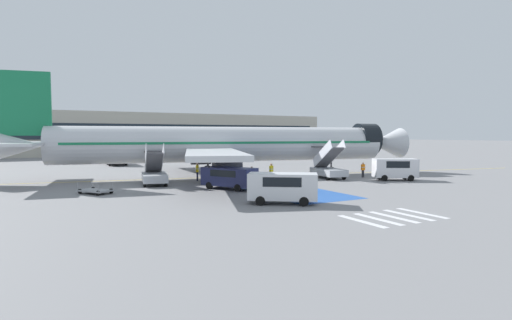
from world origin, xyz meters
TOP-DOWN VIEW (x-y plane):
  - ground_plane at (0.00, 0.00)m, footprint 600.00×600.00m
  - apron_leadline_yellow at (-1.56, -0.60)m, footprint 79.19×15.45m
  - apron_stand_patch_blue at (-1.56, -12.86)m, footprint 5.96×12.80m
  - apron_walkway_bar_0 at (-4.56, -24.92)m, footprint 0.44×3.60m
  - apron_walkway_bar_1 at (-3.36, -24.92)m, footprint 0.44×3.60m
  - apron_walkway_bar_2 at (-2.16, -24.92)m, footprint 0.44×3.60m
  - apron_walkway_bar_3 at (-0.96, -24.92)m, footprint 0.44×3.60m
  - apron_walkway_bar_4 at (0.24, -24.92)m, footprint 0.44×3.60m
  - airliner at (-2.18, -0.48)m, footprint 46.51×34.59m
  - boarding_stairs_forward at (7.48, -6.90)m, footprint 3.07×5.50m
  - boarding_stairs_aft at (-10.50, -3.44)m, footprint 3.07×5.50m
  - fuel_tanker at (-9.57, 25.47)m, footprint 2.99×10.77m
  - service_van_0 at (-5.60, -9.79)m, footprint 4.06×5.12m
  - service_van_1 at (12.38, -11.67)m, footprint 4.68×3.77m
  - service_van_2 at (-5.40, -18.15)m, footprint 4.93×4.23m
  - baggage_cart at (-16.13, -7.12)m, footprint 2.69×3.00m
  - ground_crew_0 at (-2.17, -7.43)m, footprint 0.28×0.45m
  - ground_crew_1 at (0.73, -6.21)m, footprint 0.49×0.38m
  - ground_crew_2 at (11.37, -8.09)m, footprint 0.44×0.26m
  - ground_crew_3 at (-5.89, -2.58)m, footprint 0.42×0.49m
  - traffic_cone_0 at (18.29, -8.86)m, footprint 0.41×0.41m
  - traffic_cone_1 at (2.74, -8.34)m, footprint 0.62×0.62m
  - terminal_building at (-14.28, 58.25)m, footprint 129.46×12.10m

SIDE VIEW (x-z plane):
  - ground_plane at x=0.00m, z-range 0.00..0.00m
  - apron_leadline_yellow at x=-1.56m, z-range 0.00..0.01m
  - apron_stand_patch_blue at x=-1.56m, z-range 0.00..0.01m
  - apron_walkway_bar_0 at x=-4.56m, z-range 0.00..0.01m
  - apron_walkway_bar_1 at x=-3.36m, z-range 0.00..0.01m
  - apron_walkway_bar_2 at x=-2.16m, z-range 0.00..0.01m
  - apron_walkway_bar_3 at x=-0.96m, z-range 0.00..0.01m
  - apron_walkway_bar_4 at x=0.24m, z-range 0.00..0.01m
  - traffic_cone_0 at x=18.29m, z-range 0.00..0.45m
  - baggage_cart at x=-16.13m, z-range -0.18..0.69m
  - traffic_cone_1 at x=2.74m, z-range 0.00..0.69m
  - ground_crew_2 at x=11.37m, z-range 0.12..1.79m
  - ground_crew_0 at x=-2.17m, z-range 0.13..1.81m
  - boarding_stairs_aft at x=-10.50m, z-range -0.99..2.96m
  - boarding_stairs_forward at x=7.48m, z-range -1.10..3.14m
  - ground_crew_1 at x=0.73m, z-range 0.14..1.94m
  - ground_crew_3 at x=-5.89m, z-range 0.15..2.02m
  - service_van_0 at x=-5.60m, z-range 0.20..2.09m
  - service_van_2 at x=-5.40m, z-range 0.21..2.30m
  - service_van_1 at x=12.38m, z-range 0.21..2.44m
  - fuel_tanker at x=-9.57m, z-range 0.01..3.39m
  - airliner at x=-2.18m, z-range -1.74..9.04m
  - terminal_building at x=-14.28m, z-range 0.00..9.89m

